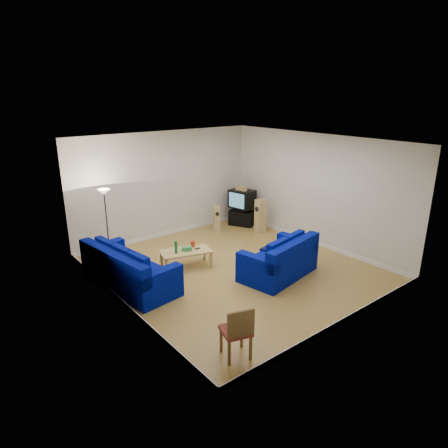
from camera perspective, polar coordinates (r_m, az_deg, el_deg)
room at (r=9.65m, az=1.48°, el=1.91°), size 6.01×6.51×3.21m
sofa_three_seat at (r=9.43m, az=-13.59°, el=-6.75°), size 1.42×2.62×0.96m
sofa_loveseat at (r=9.78m, az=8.06°, el=-5.38°), size 2.11×1.42×0.97m
coffee_table at (r=10.17m, az=-5.46°, el=-4.09°), size 1.39×0.96×0.46m
bottle at (r=9.96m, az=-6.86°, el=-3.31°), size 0.08×0.08×0.32m
tissue_box at (r=10.14m, az=-5.32°, el=-3.53°), size 0.28×0.23×0.10m
red_canister at (r=10.36m, az=-4.46°, el=-2.85°), size 0.13×0.13×0.15m
remote at (r=10.23m, az=-3.85°, el=-3.53°), size 0.14×0.05×0.02m
tv_stand at (r=13.39m, az=2.56°, el=0.88°), size 0.77×0.93×0.50m
av_receiver at (r=13.35m, az=2.59°, el=2.16°), size 0.45×0.51×0.10m
television at (r=13.25m, az=2.58°, el=3.61°), size 0.71×0.86×0.60m
centre_speaker at (r=13.14m, az=2.45°, el=5.13°), size 0.21×0.41×0.14m
speaker_left at (r=12.71m, az=-1.07°, el=0.75°), size 0.29×0.31×0.84m
speaker_right at (r=12.66m, az=5.25°, el=1.16°), size 0.34×0.26×1.07m
floor_lamp at (r=10.74m, az=-16.66°, el=3.05°), size 0.33×0.33×1.91m
dining_chair at (r=6.82m, az=1.94°, el=-14.92°), size 0.59×0.59×0.98m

